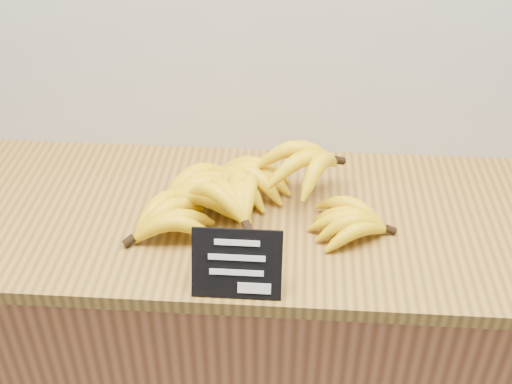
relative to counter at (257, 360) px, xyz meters
name	(u,v)px	position (x,y,z in m)	size (l,w,h in m)	color
counter	(257,360)	(0.00, 0.00, 0.00)	(1.42, 0.50, 0.90)	#AC6537
counter_top	(258,218)	(0.00, 0.00, 0.47)	(1.43, 0.54, 0.03)	olive
chalkboard_sign	(237,264)	(-0.02, -0.23, 0.54)	(0.16, 0.01, 0.13)	black
banana_pile	(245,192)	(-0.03, 0.00, 0.53)	(0.55, 0.35, 0.12)	yellow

